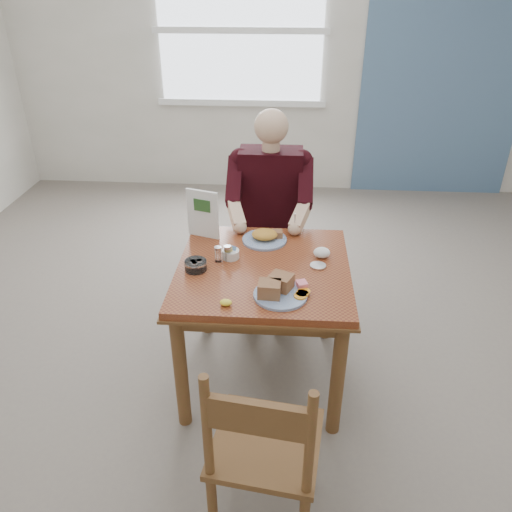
# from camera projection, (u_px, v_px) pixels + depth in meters

# --- Properties ---
(floor) EXTENTS (6.00, 6.00, 0.00)m
(floor) POSITION_uv_depth(u_px,v_px,m) (263.00, 373.00, 2.98)
(floor) COLOR slate
(floor) RESTS_ON ground
(wall_back) EXTENTS (5.50, 0.00, 5.50)m
(wall_back) POSITION_uv_depth(u_px,v_px,m) (282.00, 53.00, 4.89)
(wall_back) COLOR silver
(wall_back) RESTS_ON ground
(accent_panel) EXTENTS (1.60, 0.02, 2.80)m
(accent_panel) POSITION_uv_depth(u_px,v_px,m) (449.00, 54.00, 4.77)
(accent_panel) COLOR slate
(accent_panel) RESTS_ON ground
(lemon_wedge) EXTENTS (0.06, 0.04, 0.03)m
(lemon_wedge) POSITION_uv_depth(u_px,v_px,m) (226.00, 303.00, 2.30)
(lemon_wedge) COLOR yellow
(lemon_wedge) RESTS_ON table
(napkin) EXTENTS (0.11, 0.10, 0.06)m
(napkin) POSITION_uv_depth(u_px,v_px,m) (322.00, 253.00, 2.68)
(napkin) COLOR white
(napkin) RESTS_ON table
(metal_dish) EXTENTS (0.10, 0.10, 0.01)m
(metal_dish) POSITION_uv_depth(u_px,v_px,m) (318.00, 266.00, 2.61)
(metal_dish) COLOR silver
(metal_dish) RESTS_ON table
(window) EXTENTS (1.72, 0.04, 1.42)m
(window) POSITION_uv_depth(u_px,v_px,m) (240.00, 30.00, 4.78)
(window) COLOR white
(window) RESTS_ON wall_back
(table) EXTENTS (0.92, 0.92, 0.75)m
(table) POSITION_uv_depth(u_px,v_px,m) (263.00, 284.00, 2.67)
(table) COLOR brown
(table) RESTS_ON ground
(chair_far) EXTENTS (0.42, 0.42, 0.95)m
(chair_far) POSITION_uv_depth(u_px,v_px,m) (270.00, 241.00, 3.44)
(chair_far) COLOR brown
(chair_far) RESTS_ON ground
(chair_near) EXTENTS (0.47, 0.47, 0.95)m
(chair_near) POSITION_uv_depth(u_px,v_px,m) (264.00, 450.00, 1.93)
(chair_near) COLOR brown
(chair_near) RESTS_ON ground
(diner) EXTENTS (0.53, 0.56, 1.39)m
(diner) POSITION_uv_depth(u_px,v_px,m) (270.00, 201.00, 3.19)
(diner) COLOR gray
(diner) RESTS_ON chair_far
(near_plate) EXTENTS (0.30, 0.30, 0.09)m
(near_plate) POSITION_uv_depth(u_px,v_px,m) (279.00, 289.00, 2.37)
(near_plate) COLOR white
(near_plate) RESTS_ON table
(far_plate) EXTENTS (0.29, 0.29, 0.07)m
(far_plate) POSITION_uv_depth(u_px,v_px,m) (265.00, 237.00, 2.85)
(far_plate) COLOR white
(far_plate) RESTS_ON table
(caddy) EXTENTS (0.12, 0.12, 0.07)m
(caddy) POSITION_uv_depth(u_px,v_px,m) (231.00, 254.00, 2.68)
(caddy) COLOR white
(caddy) RESTS_ON table
(shakers) EXTENTS (0.10, 0.06, 0.09)m
(shakers) POSITION_uv_depth(u_px,v_px,m) (223.00, 254.00, 2.64)
(shakers) COLOR white
(shakers) RESTS_ON table
(creamer) EXTENTS (0.13, 0.13, 0.05)m
(creamer) POSITION_uv_depth(u_px,v_px,m) (196.00, 265.00, 2.57)
(creamer) COLOR white
(creamer) RESTS_ON table
(menu) EXTENTS (0.19, 0.07, 0.29)m
(menu) POSITION_uv_depth(u_px,v_px,m) (203.00, 214.00, 2.84)
(menu) COLOR white
(menu) RESTS_ON table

